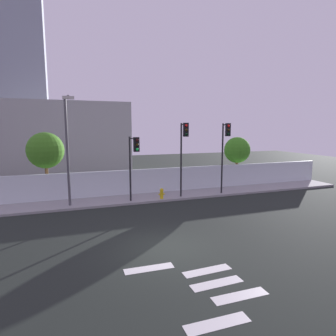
{
  "coord_description": "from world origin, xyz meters",
  "views": [
    {
      "loc": [
        -3.66,
        -10.85,
        5.02
      ],
      "look_at": [
        2.59,
        6.5,
        2.4
      ],
      "focal_mm": 30.52,
      "sensor_mm": 36.0,
      "label": 1
    }
  ],
  "objects_px": {
    "traffic_light_left": "(184,144)",
    "fire_hydrant": "(162,193)",
    "traffic_light_right": "(134,155)",
    "street_lamp_curbside": "(67,143)",
    "roadside_tree_leftmost": "(45,151)",
    "roadside_tree_midleft": "(237,150)",
    "traffic_light_center": "(225,144)"
  },
  "relations": [
    {
      "from": "traffic_light_right",
      "to": "roadside_tree_midleft",
      "type": "relative_size",
      "value": 1.02
    },
    {
      "from": "traffic_light_left",
      "to": "roadside_tree_leftmost",
      "type": "height_order",
      "value": "traffic_light_left"
    },
    {
      "from": "traffic_light_right",
      "to": "street_lamp_curbside",
      "type": "distance_m",
      "value": 4.06
    },
    {
      "from": "traffic_light_center",
      "to": "traffic_light_left",
      "type": "bearing_deg",
      "value": -178.36
    },
    {
      "from": "street_lamp_curbside",
      "to": "roadside_tree_leftmost",
      "type": "xyz_separation_m",
      "value": [
        -1.45,
        3.25,
        -0.67
      ]
    },
    {
      "from": "traffic_light_right",
      "to": "roadside_tree_leftmost",
      "type": "distance_m",
      "value": 6.6
    },
    {
      "from": "traffic_light_left",
      "to": "traffic_light_right",
      "type": "height_order",
      "value": "traffic_light_left"
    },
    {
      "from": "street_lamp_curbside",
      "to": "fire_hydrant",
      "type": "relative_size",
      "value": 9.12
    },
    {
      "from": "fire_hydrant",
      "to": "roadside_tree_midleft",
      "type": "distance_m",
      "value": 9.15
    },
    {
      "from": "traffic_light_right",
      "to": "street_lamp_curbside",
      "type": "relative_size",
      "value": 0.65
    },
    {
      "from": "traffic_light_left",
      "to": "fire_hydrant",
      "type": "distance_m",
      "value": 3.68
    },
    {
      "from": "traffic_light_right",
      "to": "roadside_tree_leftmost",
      "type": "xyz_separation_m",
      "value": [
        -5.39,
        3.8,
        0.14
      ]
    },
    {
      "from": "traffic_light_center",
      "to": "traffic_light_right",
      "type": "bearing_deg",
      "value": -178.9
    },
    {
      "from": "traffic_light_left",
      "to": "roadside_tree_leftmost",
      "type": "bearing_deg",
      "value": 156.95
    },
    {
      "from": "traffic_light_center",
      "to": "roadside_tree_midleft",
      "type": "distance_m",
      "value": 5.11
    },
    {
      "from": "traffic_light_left",
      "to": "traffic_light_right",
      "type": "xyz_separation_m",
      "value": [
        -3.46,
        -0.04,
        -0.61
      ]
    },
    {
      "from": "traffic_light_center",
      "to": "traffic_light_right",
      "type": "height_order",
      "value": "traffic_light_center"
    },
    {
      "from": "street_lamp_curbside",
      "to": "roadside_tree_midleft",
      "type": "relative_size",
      "value": 1.58
    },
    {
      "from": "fire_hydrant",
      "to": "roadside_tree_leftmost",
      "type": "height_order",
      "value": "roadside_tree_leftmost"
    },
    {
      "from": "traffic_light_center",
      "to": "street_lamp_curbside",
      "type": "bearing_deg",
      "value": 177.72
    },
    {
      "from": "roadside_tree_leftmost",
      "to": "traffic_light_left",
      "type": "bearing_deg",
      "value": -23.05
    },
    {
      "from": "roadside_tree_midleft",
      "to": "fire_hydrant",
      "type": "bearing_deg",
      "value": -157.88
    },
    {
      "from": "traffic_light_right",
      "to": "roadside_tree_midleft",
      "type": "height_order",
      "value": "traffic_light_right"
    },
    {
      "from": "fire_hydrant",
      "to": "roadside_tree_leftmost",
      "type": "relative_size",
      "value": 0.15
    },
    {
      "from": "traffic_light_center",
      "to": "fire_hydrant",
      "type": "bearing_deg",
      "value": 175.64
    },
    {
      "from": "traffic_light_left",
      "to": "fire_hydrant",
      "type": "xyz_separation_m",
      "value": [
        -1.42,
        0.45,
        -3.36
      ]
    },
    {
      "from": "traffic_light_left",
      "to": "street_lamp_curbside",
      "type": "relative_size",
      "value": 0.78
    },
    {
      "from": "traffic_light_left",
      "to": "street_lamp_curbside",
      "type": "bearing_deg",
      "value": 175.99
    },
    {
      "from": "fire_hydrant",
      "to": "street_lamp_curbside",
      "type": "bearing_deg",
      "value": 179.37
    },
    {
      "from": "roadside_tree_leftmost",
      "to": "fire_hydrant",
      "type": "bearing_deg",
      "value": -24.03
    },
    {
      "from": "street_lamp_curbside",
      "to": "roadside_tree_leftmost",
      "type": "bearing_deg",
      "value": 114.1
    },
    {
      "from": "traffic_light_right",
      "to": "fire_hydrant",
      "type": "height_order",
      "value": "traffic_light_right"
    }
  ]
}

